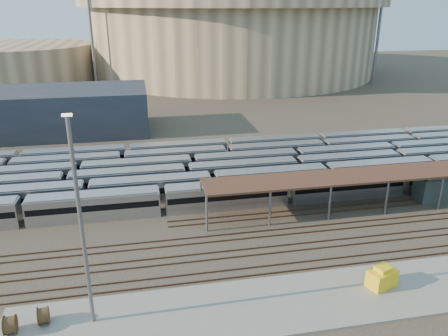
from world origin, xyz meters
TOP-DOWN VIEW (x-y plane):
  - ground at (0.00, 0.00)m, footprint 420.00×420.00m
  - apron at (-5.00, -15.00)m, footprint 50.00×9.00m
  - subway_trains at (0.44, 18.50)m, footprint 129.27×23.90m
  - inspection_shed at (22.00, 4.00)m, footprint 60.30×6.00m
  - empty_tracks at (0.00, -5.00)m, footprint 170.00×9.62m
  - stadium at (25.00, 140.00)m, footprint 124.00×124.00m
  - secondary_arena at (-60.00, 130.00)m, footprint 56.00×56.00m
  - service_building at (-35.00, 55.00)m, footprint 42.00×20.00m
  - floodlight_0 at (-30.00, 110.00)m, footprint 4.00×1.00m
  - floodlight_2 at (70.00, 100.00)m, footprint 4.00×1.00m
  - floodlight_3 at (-10.00, 160.00)m, footprint 4.00×1.00m
  - cable_reel_west at (-25.79, -13.55)m, footprint 1.23×1.85m
  - cable_reel_east at (-28.50, -14.36)m, footprint 1.16×1.88m
  - yard_light_pole at (-21.30, -14.12)m, footprint 0.81×0.36m
  - yellow_equipment at (8.22, -14.33)m, footprint 3.46×2.76m

SIDE VIEW (x-z plane):
  - ground at x=0.00m, z-range 0.00..0.00m
  - empty_tracks at x=0.00m, z-range 0.00..0.18m
  - apron at x=-5.00m, z-range 0.00..0.20m
  - cable_reel_west at x=-25.79m, z-range 0.20..1.92m
  - cable_reel_east at x=-28.50m, z-range 0.20..1.99m
  - yellow_equipment at x=8.22m, z-range 0.20..2.08m
  - subway_trains at x=0.44m, z-range 0.00..3.60m
  - inspection_shed at x=22.00m, z-range 2.33..7.63m
  - service_building at x=-35.00m, z-range 0.00..10.00m
  - secondary_arena at x=-60.00m, z-range 0.00..14.00m
  - yard_light_pole at x=-21.30m, z-range 0.28..20.28m
  - stadium at x=25.00m, z-range 0.22..32.72m
  - floodlight_0 at x=-30.00m, z-range 1.45..39.85m
  - floodlight_2 at x=70.00m, z-range 1.45..39.85m
  - floodlight_3 at x=-10.00m, z-range 1.45..39.85m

